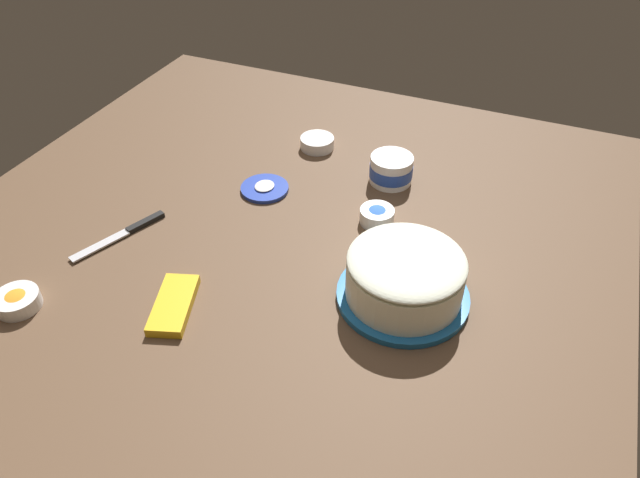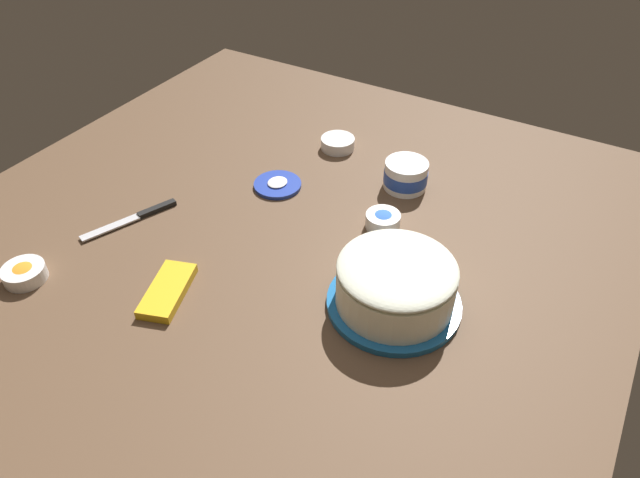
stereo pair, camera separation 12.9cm
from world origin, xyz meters
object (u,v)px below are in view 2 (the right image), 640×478
at_px(sprinkle_bowl_green, 338,143).
at_px(spreading_knife, 138,216).
at_px(frosting_tub_lid, 278,184).
at_px(sprinkle_bowl_blue, 383,220).
at_px(frosting_tub, 406,174).
at_px(candy_box_lower, 168,291).
at_px(sprinkle_bowl_orange, 24,273).
at_px(frosted_cake, 396,285).

bearing_deg(sprinkle_bowl_green, spreading_knife, 153.91).
bearing_deg(sprinkle_bowl_green, frosting_tub_lid, 170.19).
bearing_deg(sprinkle_bowl_blue, frosting_tub, 7.31).
height_order(frosting_tub_lid, candy_box_lower, candy_box_lower).
bearing_deg(sprinkle_bowl_orange, candy_box_lower, -67.94).
bearing_deg(sprinkle_bowl_blue, sprinkle_bowl_orange, 133.34).
relative_size(frosting_tub, spreading_knife, 0.49).
relative_size(spreading_knife, candy_box_lower, 1.44).
bearing_deg(frosting_tub, frosting_tub_lid, 120.27).
bearing_deg(sprinkle_bowl_orange, frosting_tub_lid, -25.98).
xyz_separation_m(frosting_tub, sprinkle_bowl_blue, (-0.18, -0.02, -0.02)).
height_order(sprinkle_bowl_green, sprinkle_bowl_orange, sprinkle_bowl_orange).
height_order(frosted_cake, candy_box_lower, frosted_cake).
height_order(frosting_tub, frosting_tub_lid, frosting_tub).
bearing_deg(frosting_tub_lid, spreading_knife, 142.64).
bearing_deg(frosting_tub, sprinkle_bowl_orange, 142.51).
distance_m(frosting_tub_lid, sprinkle_bowl_green, 0.24).
relative_size(sprinkle_bowl_green, candy_box_lower, 0.60).
bearing_deg(frosting_tub, sprinkle_bowl_blue, -172.69).
bearing_deg(frosting_tub_lid, frosted_cake, -117.96).
height_order(spreading_knife, sprinkle_bowl_orange, sprinkle_bowl_orange).
height_order(spreading_knife, sprinkle_bowl_green, sprinkle_bowl_green).
bearing_deg(frosted_cake, spreading_knife, 94.35).
xyz_separation_m(frosting_tub_lid, spreading_knife, (-0.28, 0.21, -0.00)).
xyz_separation_m(frosted_cake, frosting_tub, (0.39, 0.15, -0.02)).
bearing_deg(sprinkle_bowl_blue, frosted_cake, -149.17).
relative_size(sprinkle_bowl_orange, sprinkle_bowl_blue, 1.10).
bearing_deg(sprinkle_bowl_green, frosting_tub, -107.91).
height_order(frosted_cake, frosting_tub, frosted_cake).
height_order(frosting_tub, sprinkle_bowl_orange, frosting_tub).
bearing_deg(sprinkle_bowl_blue, sprinkle_bowl_green, 45.85).
bearing_deg(frosted_cake, sprinkle_bowl_blue, 30.83).
bearing_deg(spreading_knife, frosting_tub_lid, -37.36).
xyz_separation_m(sprinkle_bowl_green, sprinkle_bowl_blue, (-0.25, -0.26, 0.00)).
xyz_separation_m(frosting_tub, sprinkle_bowl_orange, (-0.72, 0.55, -0.02)).
relative_size(frosted_cake, sprinkle_bowl_green, 2.88).
distance_m(sprinkle_bowl_orange, sprinkle_bowl_blue, 0.79).
xyz_separation_m(sprinkle_bowl_green, candy_box_lower, (-0.68, 0.02, -0.01)).
relative_size(sprinkle_bowl_green, sprinkle_bowl_orange, 1.05).
relative_size(frosting_tub_lid, sprinkle_bowl_blue, 1.50).
relative_size(sprinkle_bowl_orange, candy_box_lower, 0.57).
relative_size(frosting_tub, sprinkle_bowl_orange, 1.24).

